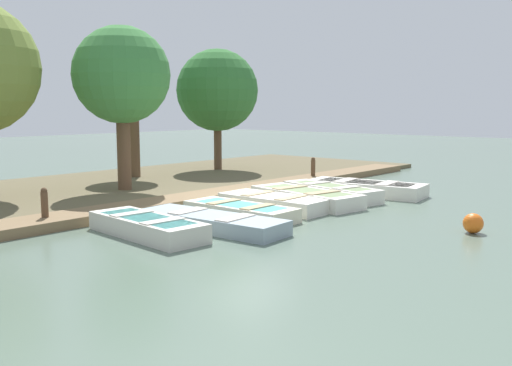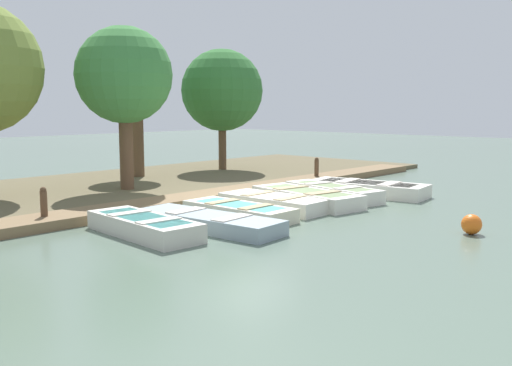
# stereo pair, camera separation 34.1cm
# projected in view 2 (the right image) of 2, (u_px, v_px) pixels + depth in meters

# --- Properties ---
(ground_plane) EXTENTS (80.00, 80.00, 0.00)m
(ground_plane) POSITION_uv_depth(u_px,v_px,m) (245.00, 205.00, 15.36)
(ground_plane) COLOR #566B5B
(shore_bank) EXTENTS (8.00, 24.00, 0.16)m
(shore_bank) POSITION_uv_depth(u_px,v_px,m) (134.00, 185.00, 18.69)
(shore_bank) COLOR brown
(shore_bank) RESTS_ON ground_plane
(dock_walkway) EXTENTS (1.15, 20.88, 0.23)m
(dock_walkway) POSITION_uv_depth(u_px,v_px,m) (212.00, 196.00, 16.22)
(dock_walkway) COLOR brown
(dock_walkway) RESTS_ON ground_plane
(rowboat_0) EXTENTS (2.99, 1.23, 0.41)m
(rowboat_0) POSITION_uv_depth(u_px,v_px,m) (144.00, 226.00, 11.68)
(rowboat_0) COLOR beige
(rowboat_0) RESTS_ON ground_plane
(rowboat_1) EXTENTS (3.60, 1.31, 0.35)m
(rowboat_1) POSITION_uv_depth(u_px,v_px,m) (208.00, 221.00, 12.31)
(rowboat_1) COLOR #8C9EA8
(rowboat_1) RESTS_ON ground_plane
(rowboat_2) EXTENTS (2.86, 1.06, 0.36)m
(rowboat_2) POSITION_uv_depth(u_px,v_px,m) (239.00, 211.00, 13.50)
(rowboat_2) COLOR beige
(rowboat_2) RESTS_ON ground_plane
(rowboat_3) EXTENTS (2.91, 1.20, 0.39)m
(rowboat_3) POSITION_uv_depth(u_px,v_px,m) (274.00, 202.00, 14.64)
(rowboat_3) COLOR silver
(rowboat_3) RESTS_ON ground_plane
(rowboat_4) EXTENTS (3.44, 1.71, 0.41)m
(rowboat_4) POSITION_uv_depth(u_px,v_px,m) (306.00, 197.00, 15.44)
(rowboat_4) COLOR silver
(rowboat_4) RESTS_ON ground_plane
(rowboat_5) EXTENTS (3.29, 1.57, 0.41)m
(rowboat_5) POSITION_uv_depth(u_px,v_px,m) (333.00, 192.00, 16.37)
(rowboat_5) COLOR silver
(rowboat_5) RESTS_ON ground_plane
(rowboat_6) EXTENTS (3.63, 1.73, 0.41)m
(rowboat_6) POSITION_uv_depth(u_px,v_px,m) (368.00, 188.00, 17.08)
(rowboat_6) COLOR silver
(rowboat_6) RESTS_ON ground_plane
(mooring_post_near) EXTENTS (0.15, 0.15, 0.88)m
(mooring_post_near) POSITION_uv_depth(u_px,v_px,m) (44.00, 206.00, 12.54)
(mooring_post_near) COLOR brown
(mooring_post_near) RESTS_ON ground_plane
(mooring_post_far) EXTENTS (0.15, 0.15, 0.88)m
(mooring_post_far) POSITION_uv_depth(u_px,v_px,m) (317.00, 170.00, 19.93)
(mooring_post_far) COLOR brown
(mooring_post_far) RESTS_ON ground_plane
(buoy) EXTENTS (0.42, 0.42, 0.42)m
(buoy) POSITION_uv_depth(u_px,v_px,m) (472.00, 224.00, 11.79)
(buoy) COLOR orange
(buoy) RESTS_ON ground_plane
(park_tree_left) EXTENTS (2.86, 2.86, 5.00)m
(park_tree_left) POSITION_uv_depth(u_px,v_px,m) (124.00, 76.00, 16.82)
(park_tree_left) COLOR brown
(park_tree_left) RESTS_ON ground_plane
(park_tree_center) EXTENTS (2.23, 2.23, 4.90)m
(park_tree_center) POSITION_uv_depth(u_px,v_px,m) (136.00, 77.00, 19.98)
(park_tree_center) COLOR brown
(park_tree_center) RESTS_ON ground_plane
(park_tree_right) EXTENTS (3.22, 3.22, 4.90)m
(park_tree_right) POSITION_uv_depth(u_px,v_px,m) (222.00, 91.00, 22.44)
(park_tree_right) COLOR brown
(park_tree_right) RESTS_ON ground_plane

